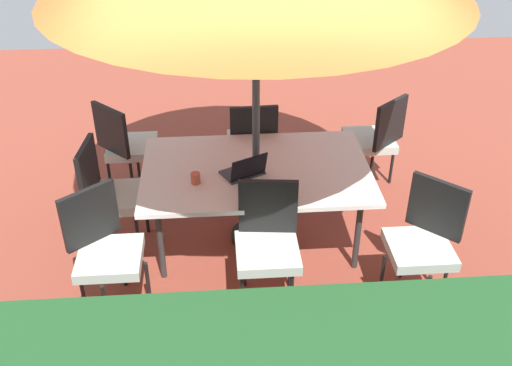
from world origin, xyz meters
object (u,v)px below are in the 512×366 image
object	(u,v)px
chair_northeast	(104,247)
laptop	(245,171)
chair_east	(109,191)
chair_southeast	(126,143)
dining_table	(256,173)
chair_south	(252,141)
cup	(196,178)
chair_northwest	(424,238)
chair_southwest	(375,137)
chair_north	(268,240)

from	to	relation	value
chair_northeast	laptop	size ratio (longest dim) A/B	2.47
chair_east	chair_southeast	bearing A→B (deg)	2.49
dining_table	laptop	world-z (taller)	laptop
chair_southeast	laptop	distance (m)	1.44
chair_south	chair_east	bearing A→B (deg)	29.65
dining_table	chair_south	bearing A→B (deg)	-91.81
cup	chair_northeast	bearing A→B (deg)	38.99
chair_northwest	cup	distance (m)	1.80
laptop	cup	world-z (taller)	laptop
chair_northeast	chair_southeast	bearing A→B (deg)	51.92
chair_southeast	laptop	xyz separation A→B (m)	(-1.07, 0.93, 0.22)
dining_table	cup	bearing A→B (deg)	21.01
chair_southeast	chair_northeast	size ratio (longest dim) A/B	1.00
chair_southwest	chair_north	bearing A→B (deg)	12.14
chair_east	chair_northeast	world-z (taller)	same
chair_southwest	laptop	size ratio (longest dim) A/B	2.47
chair_east	chair_south	world-z (taller)	same
dining_table	chair_northwest	xyz separation A→B (m)	(-1.19, 0.80, -0.13)
chair_southwest	chair_northeast	bearing A→B (deg)	-7.55
cup	chair_southwest	bearing A→B (deg)	-150.38
chair_south	chair_southwest	distance (m)	1.18
chair_east	cup	bearing A→B (deg)	-99.32
chair_north	laptop	bearing A→B (deg)	107.48
chair_northwest	laptop	size ratio (longest dim) A/B	2.47
chair_east	chair_northwest	size ratio (longest dim) A/B	1.00
chair_northwest	cup	bearing A→B (deg)	-156.97
laptop	chair_northeast	bearing A→B (deg)	3.43
chair_northwest	chair_south	bearing A→B (deg)	169.30
chair_southwest	chair_south	bearing A→B (deg)	-40.39
chair_northwest	dining_table	bearing A→B (deg)	-170.95
dining_table	cup	distance (m)	0.54
dining_table	chair_northwest	world-z (taller)	chair_northwest
chair_east	cup	size ratio (longest dim) A/B	10.98
chair_northeast	laptop	distance (m)	1.25
chair_south	cup	world-z (taller)	chair_south
chair_north	cup	distance (m)	0.79
chair_south	cup	bearing A→B (deg)	59.97
chair_east	chair_north	xyz separation A→B (m)	(-1.25, 0.76, 0.00)
laptop	cup	distance (m)	0.40
chair_southwest	chair_southeast	bearing A→B (deg)	-41.15
dining_table	chair_north	distance (m)	0.75
chair_northwest	chair_northeast	bearing A→B (deg)	-138.73
chair_east	chair_south	xyz separation A→B (m)	(-1.25, -0.77, 0.00)
chair_northeast	chair_northwest	bearing A→B (deg)	-40.19
dining_table	chair_south	xyz separation A→B (m)	(-0.02, -0.79, -0.13)
dining_table	chair_southwest	world-z (taller)	chair_southwest
chair_east	chair_northwest	bearing A→B (deg)	-102.40
dining_table	chair_north	bearing A→B (deg)	92.29
chair_east	laptop	bearing A→B (deg)	-89.99
chair_north	chair_southwest	bearing A→B (deg)	58.04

